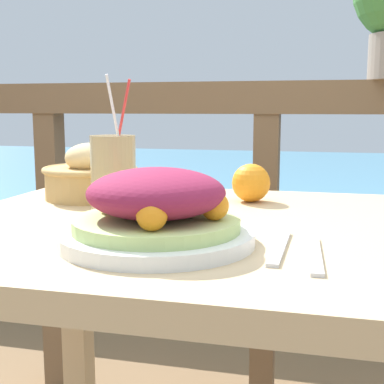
{
  "coord_description": "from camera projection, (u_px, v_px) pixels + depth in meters",
  "views": [
    {
      "loc": [
        0.16,
        -0.86,
        0.92
      ],
      "look_at": [
        -0.04,
        -0.06,
        0.79
      ],
      "focal_mm": 50.0,
      "sensor_mm": 36.0,
      "label": 1
    }
  ],
  "objects": [
    {
      "name": "patio_table",
      "position": [
        223.0,
        288.0,
        0.91
      ],
      "size": [
        0.98,
        0.75,
        0.73
      ],
      "color": "tan",
      "rests_on": "ground_plane"
    },
    {
      "name": "railing_fence",
      "position": [
        266.0,
        189.0,
        1.54
      ],
      "size": [
        2.8,
        0.08,
        0.99
      ],
      "color": "brown",
      "rests_on": "ground_plane"
    },
    {
      "name": "sea_backdrop",
      "position": [
        301.0,
        202.0,
        4.01
      ],
      "size": [
        12.0,
        4.0,
        0.44
      ],
      "color": "teal",
      "rests_on": "ground_plane"
    },
    {
      "name": "salad_plate",
      "position": [
        157.0,
        212.0,
        0.75
      ],
      "size": [
        0.28,
        0.28,
        0.11
      ],
      "color": "silver",
      "rests_on": "patio_table"
    },
    {
      "name": "drink_glass",
      "position": [
        113.0,
        174.0,
        0.97
      ],
      "size": [
        0.08,
        0.08,
        0.25
      ],
      "color": "tan",
      "rests_on": "patio_table"
    },
    {
      "name": "bread_basket",
      "position": [
        90.0,
        176.0,
        1.13
      ],
      "size": [
        0.2,
        0.2,
        0.12
      ],
      "color": "tan",
      "rests_on": "patio_table"
    },
    {
      "name": "fork",
      "position": [
        280.0,
        247.0,
        0.73
      ],
      "size": [
        0.02,
        0.18,
        0.0
      ],
      "color": "silver",
      "rests_on": "patio_table"
    },
    {
      "name": "knife",
      "position": [
        315.0,
        254.0,
        0.69
      ],
      "size": [
        0.03,
        0.18,
        0.0
      ],
      "color": "silver",
      "rests_on": "patio_table"
    },
    {
      "name": "orange_near_basket",
      "position": [
        251.0,
        183.0,
        1.09
      ],
      "size": [
        0.08,
        0.08,
        0.08
      ],
      "color": "orange",
      "rests_on": "patio_table"
    }
  ]
}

